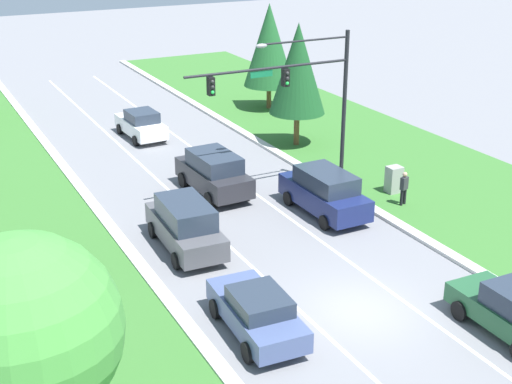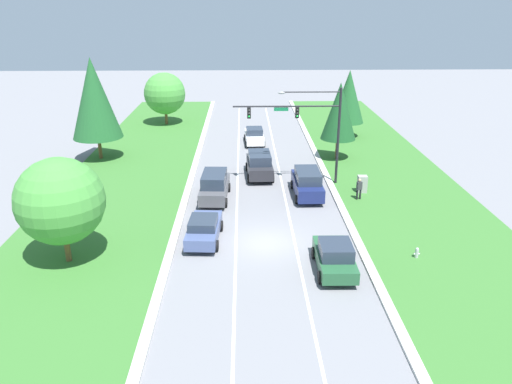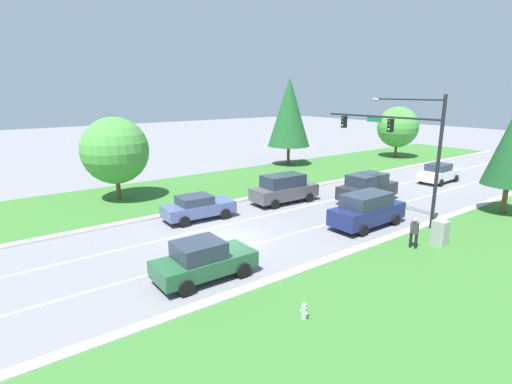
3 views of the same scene
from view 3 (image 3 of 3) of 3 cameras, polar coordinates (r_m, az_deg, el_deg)
ground_plane at (r=22.23m, az=-4.47°, el=-6.53°), size 160.00×160.00×0.00m
curb_strip_right at (r=18.07m, az=5.46°, el=-11.38°), size 0.50×90.00×0.15m
curb_strip_left at (r=26.90m, az=-11.01°, el=-2.87°), size 0.50×90.00×0.15m
grass_verge_right at (r=15.15m, az=19.66°, el=-17.80°), size 10.00×90.00×0.08m
grass_verge_left at (r=31.55m, az=-15.25°, el=-0.63°), size 10.00×90.00×0.08m
lane_stripe_inner_left at (r=23.68m, az=-6.84°, el=-5.26°), size 0.14×81.00×0.01m
lane_stripe_inner_right at (r=20.84m, az=-1.77°, el=-7.94°), size 0.14×81.00×0.01m
traffic_signal_mast at (r=25.71m, az=20.14°, el=7.34°), size 8.29×0.41×7.70m
white_sedan at (r=38.65m, az=24.67°, el=2.47°), size 2.12×4.47×1.71m
slate_blue_sedan at (r=25.26m, az=-8.31°, el=-2.14°), size 2.22×4.59×1.57m
navy_suv at (r=24.54m, az=15.57°, el=-2.45°), size 2.16×5.01×2.05m
charcoal_suv at (r=30.01m, az=15.61°, el=0.63°), size 2.31×4.91×2.08m
graphite_suv at (r=28.77m, az=4.01°, el=0.50°), size 2.25×5.11×2.07m
forest_sedan at (r=17.41m, az=-7.57°, el=-9.62°), size 2.14×4.41×1.74m
utility_cabinet at (r=22.88m, az=24.77°, el=-5.40°), size 0.70×0.60×1.38m
pedestrian at (r=21.83m, az=21.67°, el=-5.32°), size 0.43×0.33×1.69m
fire_hydrant at (r=14.75m, az=6.90°, el=-16.57°), size 0.34×0.20×0.70m
oak_near_left_tree at (r=30.48m, az=-19.49°, el=5.60°), size 4.79×4.79×6.11m
oak_far_left_tree at (r=50.87m, az=19.59°, el=8.74°), size 4.79×4.79×6.09m
conifer_mid_left_tree at (r=43.17m, az=4.76°, el=11.28°), size 4.48×4.48×9.26m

